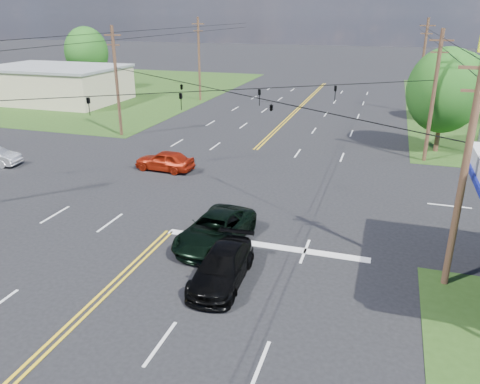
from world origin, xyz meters
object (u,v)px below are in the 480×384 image
(tree_right_a, at_px, (445,91))
(suv_black, at_px, (222,267))
(pole_right_far, at_px, (422,65))
(pole_se, at_px, (464,171))
(tree_far_l, at_px, (86,52))
(pole_ne, at_px, (433,95))
(retail_nw, at_px, (56,85))
(tree_right_b, at_px, (460,80))
(pole_nw, at_px, (117,80))
(pickup_dkgreen, at_px, (215,230))
(pole_left_far, at_px, (199,58))

(tree_right_a, height_order, suv_black, tree_right_a)
(pole_right_far, bearing_deg, pole_se, -90.00)
(tree_far_l, bearing_deg, pole_right_far, -5.08)
(pole_se, relative_size, pole_ne, 1.00)
(pole_right_far, distance_m, tree_far_l, 45.18)
(retail_nw, relative_size, pole_right_far, 1.60)
(retail_nw, relative_size, tree_far_l, 1.83)
(tree_right_a, distance_m, tree_right_b, 12.27)
(retail_nw, xyz_separation_m, tree_right_a, (44.00, -10.00, 2.87))
(pole_ne, height_order, tree_right_b, pole_ne)
(pole_se, xyz_separation_m, pole_ne, (0.00, 18.00, 0.00))
(pole_nw, bearing_deg, tree_right_b, 26.95)
(retail_nw, bearing_deg, suv_black, -44.55)
(tree_far_l, xyz_separation_m, suv_black, (36.18, -43.64, -4.51))
(pole_nw, relative_size, tree_far_l, 1.09)
(pickup_dkgreen, distance_m, suv_black, 3.45)
(tree_right_a, height_order, tree_far_l, tree_far_l)
(pole_right_far, bearing_deg, tree_right_a, -86.42)
(pole_se, height_order, tree_far_l, pole_se)
(pole_ne, xyz_separation_m, pickup_dkgreen, (-10.30, -17.52, -4.17))
(retail_nw, bearing_deg, tree_right_b, 2.46)
(tree_right_b, distance_m, tree_far_l, 49.17)
(pole_left_far, distance_m, tree_right_a, 31.39)
(pickup_dkgreen, bearing_deg, pole_se, 3.34)
(tree_far_l, bearing_deg, pickup_dkgreen, -49.43)
(pole_ne, bearing_deg, tree_right_a, 71.57)
(tree_right_a, bearing_deg, tree_far_l, 156.50)
(pole_ne, xyz_separation_m, pole_right_far, (0.00, 19.00, 0.25))
(pole_nw, xyz_separation_m, tree_far_l, (-19.00, 23.00, 0.28))
(pole_right_far, relative_size, tree_right_b, 1.41)
(tree_far_l, distance_m, suv_black, 56.87)
(pole_nw, relative_size, tree_right_b, 1.34)
(tree_right_a, relative_size, suv_black, 1.72)
(pickup_dkgreen, xyz_separation_m, suv_black, (1.47, -3.12, -0.05))
(pole_se, distance_m, pole_right_far, 37.00)
(pole_left_far, bearing_deg, pickup_dkgreen, -66.74)
(tree_right_a, xyz_separation_m, suv_black, (-9.82, -23.64, -4.18))
(suv_black, bearing_deg, tree_right_b, 68.45)
(retail_nw, bearing_deg, pole_ne, -16.82)
(pole_left_far, bearing_deg, pole_right_far, 0.00)
(pole_ne, bearing_deg, retail_nw, 163.18)
(pole_nw, height_order, tree_far_l, pole_nw)
(pole_nw, bearing_deg, pole_se, -34.70)
(retail_nw, xyz_separation_m, pickup_dkgreen, (32.70, -30.52, -1.26))
(retail_nw, height_order, pole_left_far, pole_left_far)
(pole_right_far, height_order, tree_far_l, pole_right_far)
(pole_ne, distance_m, tree_right_a, 3.16)
(pole_right_far, xyz_separation_m, tree_right_b, (3.50, -4.00, -0.95))
(retail_nw, relative_size, suv_black, 3.37)
(pole_left_far, height_order, pickup_dkgreen, pole_left_far)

